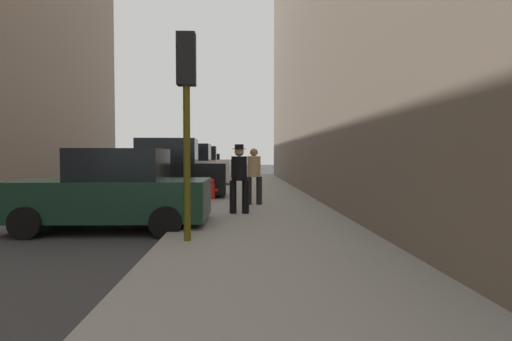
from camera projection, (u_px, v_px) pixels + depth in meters
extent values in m
plane|color=#38383A|center=(32.00, 219.00, 10.36)|extent=(120.00, 120.00, 0.00)
cube|color=gray|center=(262.00, 214.00, 10.59)|extent=(4.00, 40.00, 0.15)
cube|color=#193828|center=(111.00, 199.00, 8.74)|extent=(4.22, 1.89, 0.84)
cube|color=black|center=(120.00, 165.00, 8.72)|extent=(1.91, 1.59, 0.70)
cylinder|color=black|center=(67.00, 210.00, 9.64)|extent=(0.64, 0.23, 0.64)
cylinder|color=black|center=(25.00, 223.00, 7.80)|extent=(0.64, 0.23, 0.64)
cylinder|color=black|center=(181.00, 210.00, 9.71)|extent=(0.64, 0.23, 0.64)
cylinder|color=black|center=(166.00, 222.00, 7.87)|extent=(0.64, 0.23, 0.64)
cube|color=black|center=(162.00, 178.00, 14.46)|extent=(4.65, 1.97, 1.10)
cube|color=black|center=(168.00, 151.00, 14.44)|extent=(2.11, 1.62, 0.90)
cylinder|color=black|center=(127.00, 190.00, 15.29)|extent=(0.65, 0.24, 0.64)
cylinder|color=black|center=(113.00, 195.00, 13.46)|extent=(0.65, 0.24, 0.64)
cylinder|color=black|center=(205.00, 190.00, 15.50)|extent=(0.65, 0.24, 0.64)
cylinder|color=black|center=(202.00, 194.00, 13.66)|extent=(0.65, 0.24, 0.64)
cube|color=silver|center=(186.00, 171.00, 20.82)|extent=(4.63, 1.91, 1.10)
cube|color=black|center=(190.00, 153.00, 20.79)|extent=(2.09, 1.59, 0.90)
cylinder|color=black|center=(161.00, 180.00, 21.72)|extent=(0.64, 0.23, 0.64)
cylinder|color=black|center=(153.00, 182.00, 19.89)|extent=(0.64, 0.23, 0.64)
cylinder|color=black|center=(216.00, 180.00, 21.80)|extent=(0.64, 0.23, 0.64)
cylinder|color=black|center=(213.00, 182.00, 19.96)|extent=(0.64, 0.23, 0.64)
cube|color=brown|center=(198.00, 168.00, 26.39)|extent=(4.65, 1.98, 1.10)
cube|color=black|center=(201.00, 153.00, 26.37)|extent=(2.12, 1.63, 0.90)
cylinder|color=black|center=(177.00, 175.00, 27.22)|extent=(0.65, 0.24, 0.64)
cylinder|color=black|center=(173.00, 176.00, 25.39)|extent=(0.65, 0.24, 0.64)
cylinder|color=black|center=(221.00, 175.00, 27.43)|extent=(0.65, 0.24, 0.64)
cylinder|color=black|center=(220.00, 176.00, 25.60)|extent=(0.65, 0.24, 0.64)
cube|color=slate|center=(206.00, 167.00, 32.72)|extent=(4.26, 1.99, 0.84)
cube|color=black|center=(208.00, 158.00, 32.71)|extent=(1.95, 1.63, 0.70)
cylinder|color=black|center=(190.00, 171.00, 33.55)|extent=(0.65, 0.24, 0.64)
cylinder|color=black|center=(188.00, 172.00, 31.71)|extent=(0.65, 0.24, 0.64)
cylinder|color=black|center=(223.00, 171.00, 33.75)|extent=(0.65, 0.24, 0.64)
cylinder|color=black|center=(222.00, 172.00, 31.92)|extent=(0.65, 0.24, 0.64)
cylinder|color=red|center=(212.00, 191.00, 13.64)|extent=(0.22, 0.22, 0.55)
sphere|color=red|center=(212.00, 181.00, 13.63)|extent=(0.20, 0.20, 0.20)
cylinder|color=red|center=(207.00, 190.00, 13.63)|extent=(0.10, 0.09, 0.09)
cylinder|color=red|center=(216.00, 190.00, 13.64)|extent=(0.10, 0.09, 0.09)
cylinder|color=#514C0F|center=(187.00, 138.00, 6.92)|extent=(0.12, 0.12, 3.60)
cube|color=black|center=(186.00, 59.00, 6.87)|extent=(0.32, 0.24, 0.90)
sphere|color=red|center=(187.00, 45.00, 6.99)|extent=(0.14, 0.14, 0.14)
sphere|color=yellow|center=(187.00, 61.00, 7.00)|extent=(0.14, 0.14, 0.14)
sphere|color=green|center=(187.00, 77.00, 7.01)|extent=(0.14, 0.14, 0.14)
cylinder|color=black|center=(233.00, 197.00, 10.27)|extent=(0.19, 0.19, 0.85)
cylinder|color=black|center=(245.00, 197.00, 10.26)|extent=(0.19, 0.19, 0.85)
cylinder|color=black|center=(239.00, 168.00, 10.24)|extent=(0.43, 0.43, 0.62)
sphere|color=tan|center=(239.00, 152.00, 10.22)|extent=(0.24, 0.24, 0.24)
cylinder|color=black|center=(239.00, 149.00, 10.22)|extent=(0.34, 0.34, 0.02)
cylinder|color=black|center=(239.00, 147.00, 10.21)|extent=(0.23, 0.23, 0.11)
cylinder|color=black|center=(259.00, 190.00, 12.19)|extent=(0.20, 0.20, 0.85)
cylinder|color=black|center=(249.00, 191.00, 12.13)|extent=(0.20, 0.20, 0.85)
cylinder|color=tan|center=(254.00, 166.00, 12.13)|extent=(0.45, 0.45, 0.62)
sphere|color=#997051|center=(254.00, 152.00, 12.12)|extent=(0.24, 0.24, 0.24)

